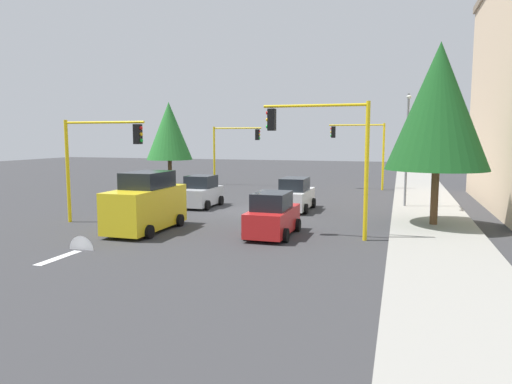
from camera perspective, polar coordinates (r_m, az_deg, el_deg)
ground_plane at (r=28.07m, az=-1.55°, el=-2.33°), size 120.00×120.00×0.00m
sidewalk_kerb at (r=31.62m, az=19.87°, el=-1.57°), size 80.00×4.00×0.15m
lane_arrow_near at (r=19.43m, az=-21.27°, el=-6.86°), size 2.40×1.10×1.10m
traffic_signal_far_right at (r=42.81m, az=-2.77°, el=5.86°), size 0.36×4.59×5.31m
traffic_signal_near_left at (r=20.52m, az=8.34°, el=5.91°), size 0.36×4.59×5.88m
traffic_signal_far_left at (r=40.41m, az=12.59°, el=5.85°), size 0.36×4.59×5.52m
traffic_signal_near_right at (r=24.92m, az=-18.55°, el=4.83°), size 0.36×4.59×5.26m
street_lamp_curbside at (r=29.89m, az=17.82°, el=6.27°), size 2.15×0.28×7.00m
tree_roadside_near at (r=24.38m, az=21.21°, el=9.60°), size 4.83×4.83×8.86m
tree_opposite_side at (r=43.12m, az=-10.46°, el=7.25°), size 4.09×4.09×7.47m
delivery_van_yellow at (r=22.69m, az=-13.14°, el=-1.39°), size 4.80×2.22×2.77m
car_red at (r=21.06m, az=2.02°, el=-2.90°), size 3.93×1.97×1.98m
car_white at (r=28.40m, az=4.75°, el=-0.42°), size 4.12×1.98×1.98m
car_silver at (r=29.91m, az=-6.74°, el=-0.08°), size 3.61×2.11×1.98m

